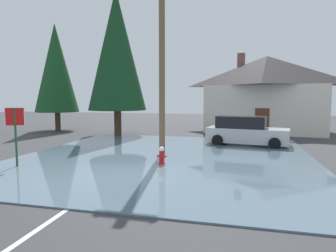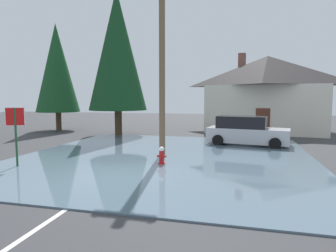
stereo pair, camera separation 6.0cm
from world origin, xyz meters
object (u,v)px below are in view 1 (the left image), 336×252
object	(u,v)px
house	(266,92)
pine_tree_tall_left	(117,50)
parked_car	(246,131)
stop_sign_near	(15,125)
fire_hydrant	(162,156)
pine_tree_mid_left	(56,68)
utility_pole	(162,52)

from	to	relation	value
house	pine_tree_tall_left	distance (m)	12.44
parked_car	stop_sign_near	bearing A→B (deg)	-138.61
fire_hydrant	parked_car	size ratio (longest dim) A/B	0.16
parked_car	pine_tree_mid_left	world-z (taller)	pine_tree_mid_left
stop_sign_near	pine_tree_tall_left	world-z (taller)	pine_tree_tall_left
house	pine_tree_mid_left	bearing A→B (deg)	-166.88
stop_sign_near	parked_car	distance (m)	11.93
stop_sign_near	pine_tree_mid_left	bearing A→B (deg)	117.63
fire_hydrant	utility_pole	size ratio (longest dim) A/B	0.08
stop_sign_near	house	world-z (taller)	house
utility_pole	parked_car	xyz separation A→B (m)	(3.89, 4.32, -4.07)
house	pine_tree_tall_left	world-z (taller)	pine_tree_tall_left
parked_car	pine_tree_mid_left	size ratio (longest dim) A/B	0.54
pine_tree_tall_left	house	bearing A→B (deg)	28.07
fire_hydrant	pine_tree_tall_left	distance (m)	11.55
utility_pole	pine_tree_tall_left	bearing A→B (deg)	127.80
house	pine_tree_mid_left	xyz separation A→B (m)	(-16.83, -3.92, 1.99)
parked_car	pine_tree_tall_left	world-z (taller)	pine_tree_tall_left
utility_pole	parked_car	world-z (taller)	utility_pole
stop_sign_near	utility_pole	bearing A→B (deg)	35.20
fire_hydrant	pine_tree_mid_left	distance (m)	16.20
stop_sign_near	fire_hydrant	world-z (taller)	stop_sign_near
stop_sign_near	fire_hydrant	size ratio (longest dim) A/B	3.11
house	pine_tree_tall_left	xyz separation A→B (m)	(-10.67, -5.69, 2.93)
utility_pole	fire_hydrant	bearing A→B (deg)	-75.67
parked_car	house	bearing A→B (deg)	77.98
stop_sign_near	parked_car	size ratio (longest dim) A/B	0.50
house	fire_hydrant	bearing A→B (deg)	-110.07
stop_sign_near	pine_tree_mid_left	size ratio (longest dim) A/B	0.27
fire_hydrant	pine_tree_mid_left	xyz separation A→B (m)	(-11.71, 10.11, 4.80)
utility_pole	pine_tree_mid_left	xyz separation A→B (m)	(-11.25, 8.32, 0.31)
stop_sign_near	pine_tree_mid_left	distance (m)	13.85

